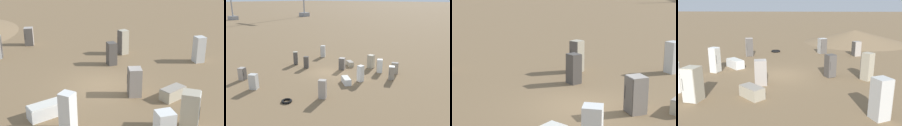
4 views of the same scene
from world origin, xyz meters
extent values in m
plane|color=brown|center=(0.00, 0.00, 0.00)|extent=(1000.00, 1000.00, 0.00)
cone|color=#7F6647|center=(-6.85, -17.57, 0.86)|extent=(14.14, 14.14, 1.73)
cube|color=silver|center=(4.86, 3.94, 0.84)|extent=(0.38, 0.59, 1.62)
cylinder|color=#2D2D2D|center=(4.70, 4.13, 0.93)|extent=(0.02, 0.02, 0.59)
cube|color=#A89E93|center=(-6.05, -7.92, 0.72)|extent=(0.87, 0.89, 1.45)
cube|color=#56514C|center=(-5.74, -7.78, 0.72)|extent=(0.31, 0.62, 1.39)
cylinder|color=#2D2D2D|center=(-5.61, -7.99, 0.80)|extent=(0.02, 0.02, 0.51)
cube|color=white|center=(4.90, -0.02, 0.92)|extent=(0.67, 0.69, 1.85)
cube|color=silver|center=(4.60, 0.04, 0.92)|extent=(0.16, 0.56, 1.77)
cylinder|color=#2D2D2D|center=(4.62, 0.25, 1.02)|extent=(0.02, 0.02, 0.65)
cube|color=#4C4742|center=(-3.45, -0.32, 0.78)|extent=(0.83, 0.81, 1.56)
cube|color=#56514C|center=(-3.63, -0.08, 0.78)|extent=(0.50, 0.38, 1.50)
cylinder|color=#2D2D2D|center=(-3.47, 0.08, 0.86)|extent=(0.02, 0.02, 0.55)
cube|color=silver|center=(-5.51, 5.38, 0.90)|extent=(0.90, 0.89, 1.81)
cube|color=gray|center=(-5.81, 5.20, 0.90)|extent=(0.36, 0.56, 1.74)
cylinder|color=#2D2D2D|center=(-5.95, 5.38, 0.99)|extent=(0.02, 0.02, 0.63)
cube|color=#A89E93|center=(0.73, 2.10, 0.78)|extent=(0.91, 0.87, 1.56)
cube|color=#56514C|center=(0.84, 1.76, 0.78)|extent=(0.67, 0.27, 1.50)
cylinder|color=#2D2D2D|center=(0.61, 1.65, 0.86)|extent=(0.02, 0.02, 0.55)
cube|color=#A89E93|center=(4.42, -5.88, 0.91)|extent=(0.87, 0.81, 1.82)
cube|color=#56514C|center=(4.28, -5.61, 0.91)|extent=(0.61, 0.34, 1.74)
cylinder|color=#2D2D2D|center=(4.48, -5.47, 1.00)|extent=(0.02, 0.02, 0.64)
cube|color=white|center=(4.00, -1.52, 0.32)|extent=(1.79, 1.65, 0.63)
cube|color=silver|center=(4.00, -1.52, 0.65)|extent=(1.71, 1.59, 0.04)
cube|color=#B2A88E|center=(3.33, 5.03, 0.88)|extent=(0.78, 0.79, 1.77)
cube|color=silver|center=(3.35, 5.42, 0.88)|extent=(0.71, 0.08, 1.70)
cylinder|color=#2D2D2D|center=(3.61, 5.43, 0.97)|extent=(0.02, 0.02, 0.62)
cube|color=#B2A88E|center=(0.58, 4.12, 0.29)|extent=(1.55, 1.37, 0.59)
cube|color=gray|center=(0.58, 4.12, 0.61)|extent=(1.49, 1.32, 0.04)
cube|color=silver|center=(-2.63, -8.61, 0.80)|extent=(1.00, 0.96, 1.60)
cube|color=#56514C|center=(-2.81, -8.30, 0.80)|extent=(0.66, 0.40, 1.54)
cylinder|color=#2D2D2D|center=(-2.59, -8.14, 0.88)|extent=(0.02, 0.02, 0.56)
cube|color=#B2A88E|center=(-5.84, -0.05, 0.91)|extent=(0.85, 0.85, 1.81)
cube|color=#56514C|center=(-5.61, -0.27, 0.91)|extent=(0.42, 0.45, 1.74)
cylinder|color=#2D2D2D|center=(-5.73, -0.44, 1.00)|extent=(0.02, 0.02, 0.63)
torus|color=black|center=(2.38, -8.49, 0.09)|extent=(0.97, 0.97, 0.19)
camera|label=1|loc=(15.73, 4.82, 7.62)|focal=50.00mm
camera|label=2|loc=(17.04, -19.78, 9.07)|focal=35.00mm
camera|label=3|loc=(15.15, -0.92, 5.64)|focal=60.00mm
camera|label=4|loc=(-3.29, 14.37, 4.51)|focal=35.00mm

